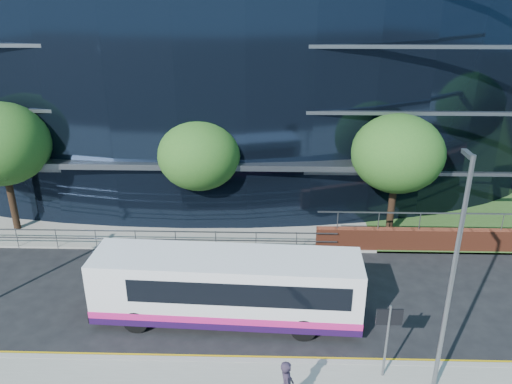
{
  "coord_description": "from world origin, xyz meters",
  "views": [
    {
      "loc": [
        0.61,
        -14.85,
        12.27
      ],
      "look_at": [
        -0.03,
        8.0,
        2.8
      ],
      "focal_mm": 35.0,
      "sensor_mm": 36.0,
      "label": 1
    }
  ],
  "objects_px": {
    "street_sign": "(388,326)",
    "city_bus": "(229,287)",
    "tree_far_a": "(1,144)",
    "tree_dist_e": "(490,64)",
    "tree_far_c": "(397,154)",
    "tree_far_b": "(199,155)",
    "streetlight_east": "(452,275)"
  },
  "relations": [
    {
      "from": "street_sign",
      "to": "city_bus",
      "type": "height_order",
      "value": "street_sign"
    },
    {
      "from": "tree_far_a",
      "to": "tree_dist_e",
      "type": "xyz_separation_m",
      "value": [
        37.0,
        31.0,
        -0.33
      ]
    },
    {
      "from": "tree_far_a",
      "to": "tree_far_c",
      "type": "bearing_deg",
      "value": 0.0
    },
    {
      "from": "tree_far_b",
      "to": "city_bus",
      "type": "distance_m",
      "value": 8.68
    },
    {
      "from": "tree_far_b",
      "to": "tree_far_c",
      "type": "relative_size",
      "value": 0.93
    },
    {
      "from": "tree_far_b",
      "to": "streetlight_east",
      "type": "distance_m",
      "value": 14.74
    },
    {
      "from": "tree_far_a",
      "to": "tree_far_c",
      "type": "relative_size",
      "value": 1.07
    },
    {
      "from": "street_sign",
      "to": "tree_dist_e",
      "type": "bearing_deg",
      "value": 64.88
    },
    {
      "from": "tree_far_a",
      "to": "tree_dist_e",
      "type": "height_order",
      "value": "tree_far_a"
    },
    {
      "from": "streetlight_east",
      "to": "city_bus",
      "type": "relative_size",
      "value": 0.76
    },
    {
      "from": "tree_far_c",
      "to": "city_bus",
      "type": "relative_size",
      "value": 0.62
    },
    {
      "from": "street_sign",
      "to": "streetlight_east",
      "type": "relative_size",
      "value": 0.35
    },
    {
      "from": "tree_far_c",
      "to": "city_bus",
      "type": "height_order",
      "value": "tree_far_c"
    },
    {
      "from": "tree_dist_e",
      "to": "streetlight_east",
      "type": "distance_m",
      "value": 45.85
    },
    {
      "from": "tree_far_b",
      "to": "city_bus",
      "type": "relative_size",
      "value": 0.58
    },
    {
      "from": "street_sign",
      "to": "tree_dist_e",
      "type": "xyz_separation_m",
      "value": [
        19.5,
        41.59,
        2.39
      ]
    },
    {
      "from": "street_sign",
      "to": "tree_far_b",
      "type": "relative_size",
      "value": 0.46
    },
    {
      "from": "tree_far_a",
      "to": "tree_dist_e",
      "type": "bearing_deg",
      "value": 39.96
    },
    {
      "from": "street_sign",
      "to": "tree_far_a",
      "type": "xyz_separation_m",
      "value": [
        -17.5,
        10.59,
        2.71
      ]
    },
    {
      "from": "tree_far_a",
      "to": "tree_far_c",
      "type": "height_order",
      "value": "tree_far_a"
    },
    {
      "from": "street_sign",
      "to": "streetlight_east",
      "type": "distance_m",
      "value": 2.8
    },
    {
      "from": "tree_far_c",
      "to": "tree_far_a",
      "type": "bearing_deg",
      "value": 180.0
    },
    {
      "from": "streetlight_east",
      "to": "tree_far_a",
      "type": "bearing_deg",
      "value": 149.54
    },
    {
      "from": "tree_dist_e",
      "to": "streetlight_east",
      "type": "xyz_separation_m",
      "value": [
        -18.0,
        -42.17,
        -0.1
      ]
    },
    {
      "from": "tree_far_c",
      "to": "city_bus",
      "type": "distance_m",
      "value": 11.29
    },
    {
      "from": "tree_far_c",
      "to": "tree_far_b",
      "type": "bearing_deg",
      "value": 177.14
    },
    {
      "from": "tree_far_a",
      "to": "city_bus",
      "type": "relative_size",
      "value": 0.67
    },
    {
      "from": "tree_far_b",
      "to": "tree_far_c",
      "type": "bearing_deg",
      "value": -2.86
    },
    {
      "from": "street_sign",
      "to": "streetlight_east",
      "type": "height_order",
      "value": "streetlight_east"
    },
    {
      "from": "street_sign",
      "to": "city_bus",
      "type": "bearing_deg",
      "value": 149.97
    },
    {
      "from": "tree_far_b",
      "to": "city_bus",
      "type": "bearing_deg",
      "value": -75.22
    },
    {
      "from": "tree_dist_e",
      "to": "city_bus",
      "type": "bearing_deg",
      "value": -122.91
    }
  ]
}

